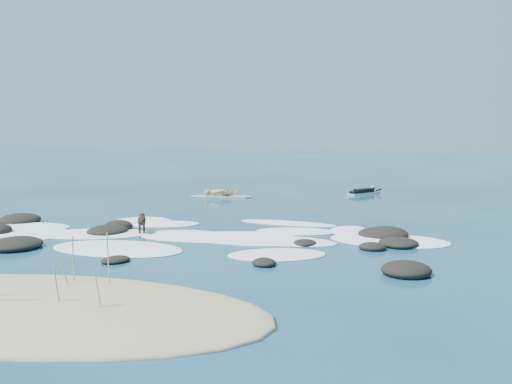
# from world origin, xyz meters

# --- Properties ---
(ground) EXTENTS (160.00, 160.00, 0.00)m
(ground) POSITION_xyz_m (0.00, 0.00, 0.00)
(ground) COLOR #0A2642
(ground) RESTS_ON ground
(sand_dune) EXTENTS (9.00, 4.40, 0.60)m
(sand_dune) POSITION_xyz_m (0.00, -8.20, 0.00)
(sand_dune) COLOR #9E8966
(sand_dune) RESTS_ON ground
(dune_grass) EXTENTS (3.75, 2.04, 1.14)m
(dune_grass) POSITION_xyz_m (-0.49, -8.18, 0.60)
(dune_grass) COLOR #89B055
(dune_grass) RESTS_ON ground
(reef_rocks) EXTENTS (14.80, 6.62, 0.45)m
(reef_rocks) POSITION_xyz_m (-0.17, -1.26, 0.09)
(reef_rocks) COLOR black
(reef_rocks) RESTS_ON ground
(breaking_foam) EXTENTS (15.64, 7.20, 0.12)m
(breaking_foam) POSITION_xyz_m (0.35, -0.61, 0.01)
(breaking_foam) COLOR white
(breaking_foam) RESTS_ON ground
(standing_surfer_rig) EXTENTS (2.99, 0.92, 1.70)m
(standing_surfer_rig) POSITION_xyz_m (-1.56, 9.28, 0.67)
(standing_surfer_rig) COLOR beige
(standing_surfer_rig) RESTS_ON ground
(paddling_surfer_rig) EXTENTS (1.69, 2.05, 0.40)m
(paddling_surfer_rig) POSITION_xyz_m (5.15, 12.30, 0.14)
(paddling_surfer_rig) COLOR silver
(paddling_surfer_rig) RESTS_ON ground
(dog) EXTENTS (0.51, 0.96, 0.64)m
(dog) POSITION_xyz_m (-1.27, -0.63, 0.43)
(dog) COLOR black
(dog) RESTS_ON ground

